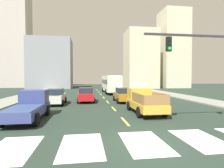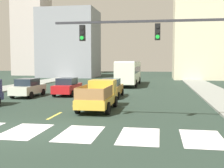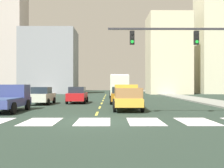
{
  "view_description": "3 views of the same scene",
  "coord_description": "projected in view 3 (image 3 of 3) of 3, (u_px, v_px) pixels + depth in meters",
  "views": [
    {
      "loc": [
        -2.53,
        -7.69,
        2.85
      ],
      "look_at": [
        0.78,
        15.65,
        2.11
      ],
      "focal_mm": 29.12,
      "sensor_mm": 36.0,
      "label": 1
    },
    {
      "loc": [
        6.38,
        -12.81,
        3.36
      ],
      "look_at": [
        1.94,
        13.9,
        1.21
      ],
      "focal_mm": 46.56,
      "sensor_mm": 36.0,
      "label": 2
    },
    {
      "loc": [
        0.91,
        -14.52,
        1.96
      ],
      "look_at": [
        1.03,
        6.73,
        2.0
      ],
      "focal_mm": 44.06,
      "sensor_mm": 36.0,
      "label": 3
    }
  ],
  "objects": [
    {
      "name": "ground_plane",
      "position": [
        93.0,
        122.0,
        14.51
      ],
      "size": [
        160.0,
        160.0,
        0.0
      ],
      "primitive_type": "plane",
      "color": "#233229"
    },
    {
      "name": "sidewalk_right",
      "position": [
        203.0,
        100.0,
        32.58
      ],
      "size": [
        3.57,
        110.0,
        0.15
      ],
      "primitive_type": "cube",
      "color": "gray",
      "rests_on": "ground"
    },
    {
      "name": "sidewalk_left",
      "position": [
        2.0,
        100.0,
        32.45
      ],
      "size": [
        3.57,
        110.0,
        0.15
      ],
      "primitive_type": "cube",
      "color": "gray",
      "rests_on": "ground"
    },
    {
      "name": "crosswalk_stripe_2",
      "position": [
        41.0,
        122.0,
        14.5
      ],
      "size": [
        1.8,
        3.16,
        0.01
      ],
      "primitive_type": "cube",
      "color": "white",
      "rests_on": "ground"
    },
    {
      "name": "crosswalk_stripe_3",
      "position": [
        93.0,
        121.0,
        14.51
      ],
      "size": [
        1.8,
        3.16,
        0.01
      ],
      "primitive_type": "cube",
      "color": "white",
      "rests_on": "ground"
    },
    {
      "name": "crosswalk_stripe_4",
      "position": [
        145.0,
        121.0,
        14.53
      ],
      "size": [
        1.8,
        3.16,
        0.01
      ],
      "primitive_type": "cube",
      "color": "white",
      "rests_on": "ground"
    },
    {
      "name": "crosswalk_stripe_5",
      "position": [
        197.0,
        121.0,
        14.55
      ],
      "size": [
        1.8,
        3.16,
        0.01
      ],
      "primitive_type": "cube",
      "color": "white",
      "rests_on": "ground"
    },
    {
      "name": "lane_dash_0",
      "position": [
        97.0,
        114.0,
        18.51
      ],
      "size": [
        0.16,
        2.4,
        0.01
      ],
      "primitive_type": "cube",
      "color": "gold",
      "rests_on": "ground"
    },
    {
      "name": "lane_dash_1",
      "position": [
        100.0,
        107.0,
        23.51
      ],
      "size": [
        0.16,
        2.4,
        0.01
      ],
      "primitive_type": "cube",
      "color": "gold",
      "rests_on": "ground"
    },
    {
      "name": "lane_dash_2",
      "position": [
        102.0,
        103.0,
        28.51
      ],
      "size": [
        0.16,
        2.4,
        0.01
      ],
      "primitive_type": "cube",
      "color": "gold",
      "rests_on": "ground"
    },
    {
      "name": "lane_dash_3",
      "position": [
        103.0,
        101.0,
        33.51
      ],
      "size": [
        0.16,
        2.4,
        0.01
      ],
      "primitive_type": "cube",
      "color": "gold",
      "rests_on": "ground"
    },
    {
      "name": "lane_dash_4",
      "position": [
        104.0,
        98.0,
        38.51
      ],
      "size": [
        0.16,
        2.4,
        0.01
      ],
      "primitive_type": "cube",
      "color": "gold",
      "rests_on": "ground"
    },
    {
      "name": "lane_dash_5",
      "position": [
        105.0,
        97.0,
        43.51
      ],
      "size": [
        0.16,
        2.4,
        0.01
      ],
      "primitive_type": "cube",
      "color": "gold",
      "rests_on": "ground"
    },
    {
      "name": "lane_dash_6",
      "position": [
        105.0,
        96.0,
        48.51
      ],
      "size": [
        0.16,
        2.4,
        0.01
      ],
      "primitive_type": "cube",
      "color": "gold",
      "rests_on": "ground"
    },
    {
      "name": "lane_dash_7",
      "position": [
        106.0,
        95.0,
        53.51
      ],
      "size": [
        0.16,
        2.4,
        0.01
      ],
      "primitive_type": "cube",
      "color": "gold",
      "rests_on": "ground"
    },
    {
      "name": "pickup_stakebed",
      "position": [
        127.0,
        98.0,
        21.43
      ],
      "size": [
        2.18,
        5.2,
        1.96
      ],
      "rotation": [
        0.0,
        0.0,
        0.02
      ],
      "color": "gold",
      "rests_on": "ground"
    },
    {
      "name": "pickup_dark",
      "position": [
        10.0,
        99.0,
        20.12
      ],
      "size": [
        2.18,
        5.2,
        1.96
      ],
      "rotation": [
        0.0,
        0.0,
        -0.02
      ],
      "color": "navy",
      "rests_on": "ground"
    },
    {
      "name": "city_bus",
      "position": [
        119.0,
        85.0,
        41.4
      ],
      "size": [
        2.72,
        10.8,
        3.32
      ],
      "rotation": [
        0.0,
        0.0,
        -0.02
      ],
      "color": "silver",
      "rests_on": "ground"
    },
    {
      "name": "sedan_far",
      "position": [
        120.0,
        95.0,
        28.17
      ],
      "size": [
        2.02,
        4.4,
        1.72
      ],
      "rotation": [
        0.0,
        0.0,
        0.03
      ],
      "color": "#A76B19",
      "rests_on": "ground"
    },
    {
      "name": "sedan_mid",
      "position": [
        77.0,
        95.0,
        28.91
      ],
      "size": [
        2.02,
        4.4,
        1.72
      ],
      "rotation": [
        0.0,
        0.0,
        0.02
      ],
      "color": "red",
      "rests_on": "ground"
    },
    {
      "name": "sedan_near_right",
      "position": [
        42.0,
        96.0,
        27.16
      ],
      "size": [
        2.02,
        4.4,
        1.72
      ],
      "rotation": [
        0.0,
        0.0,
        -0.02
      ],
      "color": "beige",
      "rests_on": "ground"
    },
    {
      "name": "traffic_signal_gantry",
      "position": [
        216.0,
        48.0,
        16.96
      ],
      "size": [
        10.03,
        0.27,
        6.0
      ],
      "color": "#2D2D33",
      "rests_on": "ground"
    },
    {
      "name": "tower_tall_centre",
      "position": [
        9.0,
        12.0,
        67.9
      ],
      "size": [
        7.44,
        7.32,
        39.8
      ],
      "primitive_type": "cube",
      "color": "#B2A8A1",
      "rests_on": "ground"
    },
    {
      "name": "block_mid_left",
      "position": [
        168.0,
        55.0,
        57.92
      ],
      "size": [
        8.48,
        8.56,
        16.52
      ],
      "primitive_type": "cube",
      "color": "beige",
      "rests_on": "ground"
    },
    {
      "name": "block_mid_right",
      "position": [
        216.0,
        40.0,
        59.45
      ],
      "size": [
        7.67,
        7.72,
        23.24
      ],
      "primitive_type": "cube",
      "color": "beige",
      "rests_on": "ground"
    },
    {
      "name": "block_low_left",
      "position": [
        50.0,
        62.0,
        60.72
      ],
      "size": [
        11.6,
        9.3,
        13.95
      ],
      "primitive_type": "cube",
      "color": "gray",
      "rests_on": "ground"
    }
  ]
}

